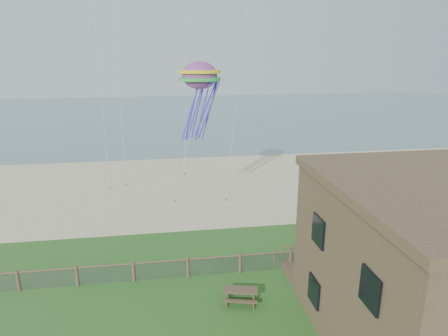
{
  "coord_description": "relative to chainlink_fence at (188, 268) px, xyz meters",
  "views": [
    {
      "loc": [
        -1.04,
        -14.04,
        12.35
      ],
      "look_at": [
        2.37,
        8.0,
        5.76
      ],
      "focal_mm": 32.0,
      "sensor_mm": 36.0,
      "label": 1
    }
  ],
  "objects": [
    {
      "name": "ocean",
      "position": [
        0.0,
        60.0,
        -0.55
      ],
      "size": [
        160.0,
        68.0,
        0.02
      ],
      "primitive_type": "cube",
      "color": "slate",
      "rests_on": "ground"
    },
    {
      "name": "sand_beach",
      "position": [
        0.0,
        16.0,
        -0.55
      ],
      "size": [
        72.0,
        20.0,
        0.02
      ],
      "primitive_type": "cube",
      "color": "#C6BB8F",
      "rests_on": "ground"
    },
    {
      "name": "picnic_table",
      "position": [
        2.47,
        -2.78,
        -0.18
      ],
      "size": [
        2.0,
        1.68,
        0.73
      ],
      "primitive_type": null,
      "rotation": [
        0.0,
        0.0,
        -0.24
      ],
      "color": "brown",
      "rests_on": "ground"
    },
    {
      "name": "chainlink_fence",
      "position": [
        0.0,
        0.0,
        0.0
      ],
      "size": [
        36.2,
        0.2,
        1.25
      ],
      "primitive_type": null,
      "color": "#4F382C",
      "rests_on": "ground"
    },
    {
      "name": "octopus_kite",
      "position": [
        1.69,
        8.85,
        8.5
      ],
      "size": [
        3.31,
        2.59,
        6.17
      ],
      "primitive_type": null,
      "rotation": [
        0.0,
        0.0,
        0.17
      ],
      "color": "red"
    },
    {
      "name": "motel_deck",
      "position": [
        13.0,
        -1.0,
        -0.3
      ],
      "size": [
        15.0,
        2.0,
        0.5
      ],
      "primitive_type": "cube",
      "color": "brown",
      "rests_on": "ground"
    }
  ]
}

